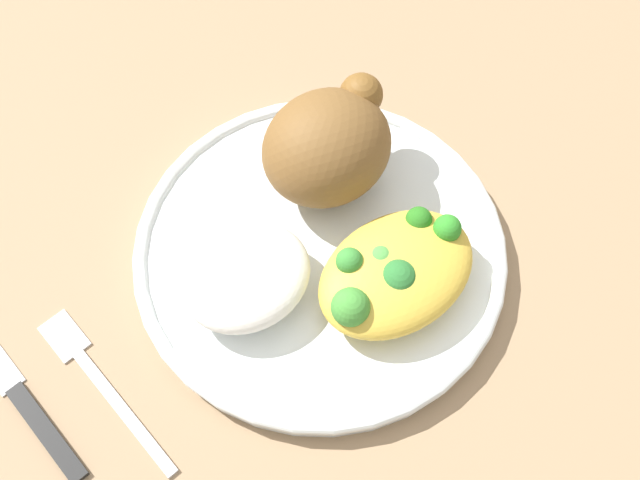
{
  "coord_description": "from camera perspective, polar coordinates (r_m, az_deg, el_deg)",
  "views": [
    {
      "loc": [
        -0.16,
        -0.21,
        0.53
      ],
      "look_at": [
        0.0,
        0.0,
        0.03
      ],
      "focal_mm": 46.39,
      "sensor_mm": 36.0,
      "label": 1
    }
  ],
  "objects": [
    {
      "name": "ground_plane",
      "position": [
        0.6,
        0.0,
        -1.35
      ],
      "size": [
        2.0,
        2.0,
        0.0
      ],
      "primitive_type": "plane",
      "color": "#967959"
    },
    {
      "name": "plate",
      "position": [
        0.59,
        0.0,
        -0.89
      ],
      "size": [
        0.26,
        0.26,
        0.02
      ],
      "color": "silver",
      "rests_on": "ground_plane"
    },
    {
      "name": "roasted_chicken",
      "position": [
        0.58,
        0.58,
        6.56
      ],
      "size": [
        0.1,
        0.08,
        0.07
      ],
      "color": "brown",
      "rests_on": "plate"
    },
    {
      "name": "rice_pile",
      "position": [
        0.55,
        -5.11,
        -2.54
      ],
      "size": [
        0.09,
        0.08,
        0.03
      ],
      "primitive_type": "ellipsoid",
      "color": "white",
      "rests_on": "plate"
    },
    {
      "name": "mac_cheese_with_broccoli",
      "position": [
        0.55,
        5.16,
        -2.24
      ],
      "size": [
        0.12,
        0.08,
        0.04
      ],
      "color": "gold",
      "rests_on": "plate"
    },
    {
      "name": "fork",
      "position": [
        0.58,
        -14.88,
        -9.47
      ],
      "size": [
        0.02,
        0.14,
        0.01
      ],
      "color": "silver",
      "rests_on": "ground_plane"
    },
    {
      "name": "knife",
      "position": [
        0.59,
        -20.35,
        -9.59
      ],
      "size": [
        0.03,
        0.19,
        0.01
      ],
      "color": "black",
      "rests_on": "ground_plane"
    }
  ]
}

